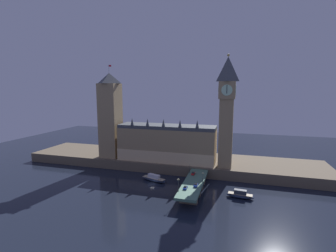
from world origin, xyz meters
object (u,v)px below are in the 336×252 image
object	(u,v)px
boat_upstream	(154,179)
pedestrian_mid_walk	(203,179)
car_northbound_trail	(185,188)
street_lamp_mid	(203,176)
boat_downstream	(240,195)
victoria_tower	(110,115)
clock_tower	(227,109)
street_lamp_near	(178,183)
car_northbound_lead	(193,173)
street_lamp_far	(190,167)
car_southbound_lead	(196,185)

from	to	relation	value
boat_upstream	pedestrian_mid_walk	bearing A→B (deg)	-12.09
car_northbound_trail	street_lamp_mid	distance (m)	13.57
pedestrian_mid_walk	boat_downstream	bearing A→B (deg)	-8.58
victoria_tower	street_lamp_mid	distance (m)	86.77
clock_tower	street_lamp_near	world-z (taller)	clock_tower
car_northbound_trail	boat_upstream	xyz separation A→B (m)	(-24.61, 20.31, -5.06)
victoria_tower	boat_downstream	bearing A→B (deg)	-19.58
boat_downstream	victoria_tower	bearing A→B (deg)	160.42
victoria_tower	boat_downstream	xyz separation A→B (m)	(95.02, -33.79, -36.63)
clock_tower	boat_upstream	size ratio (longest dim) A/B	4.05
victoria_tower	car_northbound_trail	bearing A→B (deg)	-33.29
car_northbound_lead	boat_upstream	world-z (taller)	car_northbound_lead
street_lamp_far	boat_upstream	bearing A→B (deg)	-166.52
car_northbound_lead	boat_upstream	size ratio (longest dim) A/B	0.24
victoria_tower	boat_upstream	distance (m)	61.15
pedestrian_mid_walk	car_northbound_lead	bearing A→B (deg)	127.57
car_northbound_lead	street_lamp_near	world-z (taller)	street_lamp_near
victoria_tower	street_lamp_mid	size ratio (longest dim) A/B	11.38
clock_tower	street_lamp_mid	size ratio (longest dim) A/B	12.01
car_northbound_lead	car_northbound_trail	size ratio (longest dim) A/B	1.10
boat_upstream	victoria_tower	bearing A→B (deg)	150.78
boat_downstream	car_southbound_lead	bearing A→B (deg)	-166.36
street_lamp_mid	boat_upstream	distance (m)	34.53
car_northbound_trail	street_lamp_mid	world-z (taller)	street_lamp_mid
pedestrian_mid_walk	boat_upstream	size ratio (longest dim) A/B	0.10
car_southbound_lead	street_lamp_far	bearing A→B (deg)	110.04
pedestrian_mid_walk	street_lamp_mid	distance (m)	3.91
pedestrian_mid_walk	street_lamp_mid	xyz separation A→B (m)	(0.40, -2.69, 2.81)
car_northbound_lead	street_lamp_far	size ratio (longest dim) A/B	0.72
street_lamp_far	boat_upstream	distance (m)	23.90
street_lamp_near	street_lamp_far	bearing A→B (deg)	90.00
car_northbound_trail	boat_downstream	world-z (taller)	car_northbound_trail
street_lamp_mid	boat_upstream	world-z (taller)	street_lamp_mid
victoria_tower	boat_upstream	xyz separation A→B (m)	(42.72, -23.89, -36.65)
clock_tower	car_northbound_lead	size ratio (longest dim) A/B	16.77
boat_downstream	boat_upstream	bearing A→B (deg)	169.28
car_northbound_trail	boat_downstream	xyz separation A→B (m)	(27.68, 10.41, -5.04)
clock_tower	street_lamp_mid	bearing A→B (deg)	-108.16
car_northbound_trail	street_lamp_mid	xyz separation A→B (m)	(7.55, 10.83, 3.17)
car_northbound_lead	street_lamp_far	xyz separation A→B (m)	(-2.78, 2.74, 3.14)
car_northbound_trail	street_lamp_near	xyz separation A→B (m)	(-2.78, -3.89, 3.59)
car_northbound_trail	street_lamp_near	world-z (taller)	street_lamp_near
boat_upstream	boat_downstream	distance (m)	53.22
street_lamp_far	boat_downstream	size ratio (longest dim) A/B	0.42
car_northbound_trail	car_southbound_lead	world-z (taller)	car_southbound_lead
car_southbound_lead	street_lamp_mid	bearing A→B (deg)	65.02
victoria_tower	car_northbound_lead	world-z (taller)	victoria_tower
pedestrian_mid_walk	car_southbound_lead	bearing A→B (deg)	-105.39
car_northbound_trail	car_southbound_lead	bearing A→B (deg)	45.51
clock_tower	victoria_tower	distance (m)	85.31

